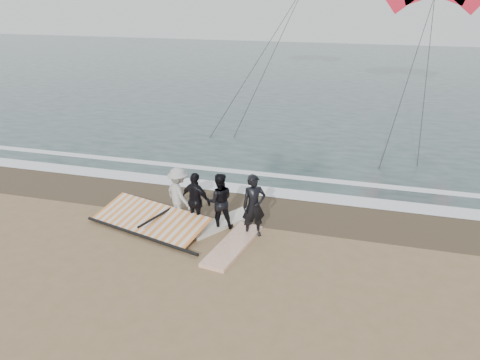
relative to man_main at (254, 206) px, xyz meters
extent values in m
plane|color=#8C704C|center=(-0.44, -2.57, -0.99)|extent=(120.00, 120.00, 0.00)
cube|color=#233838|center=(-0.44, 30.43, -0.98)|extent=(120.00, 54.00, 0.02)
cube|color=#4C3D2B|center=(-0.44, 1.93, -0.98)|extent=(120.00, 2.80, 0.01)
cube|color=white|center=(-0.44, 3.33, -0.96)|extent=(120.00, 0.90, 0.01)
cube|color=white|center=(-0.44, 5.03, -0.96)|extent=(120.00, 0.45, 0.01)
imported|color=black|center=(0.00, 0.00, 0.00)|extent=(0.86, 0.77, 1.98)
cube|color=silver|center=(-0.41, -0.87, -0.94)|extent=(1.19, 2.83, 0.11)
cube|color=beige|center=(-1.14, 0.44, -0.94)|extent=(1.94, 2.58, 0.11)
imported|color=black|center=(-1.17, 0.22, -0.08)|extent=(1.09, 0.99, 1.83)
imported|color=black|center=(-1.87, 0.02, -0.07)|extent=(1.16, 0.74, 1.84)
imported|color=#A6A7A2|center=(-2.57, 0.32, -0.08)|extent=(1.35, 1.25, 1.83)
cube|color=black|center=(-3.48, 0.23, -0.94)|extent=(2.66, 1.29, 0.10)
cube|color=orange|center=(-3.28, -0.37, -0.69)|extent=(4.04, 2.43, 0.40)
cylinder|color=black|center=(-3.28, -1.15, -0.88)|extent=(4.25, 1.28, 0.10)
cylinder|color=black|center=(-2.98, -0.37, -0.54)|extent=(0.59, 1.84, 0.08)
cylinder|color=#262626|center=(4.96, 13.74, 2.38)|extent=(0.04, 0.04, 15.34)
cylinder|color=#262626|center=(5.74, 14.14, 2.38)|extent=(0.04, 0.04, 14.46)
cylinder|color=#262626|center=(-3.61, 17.63, 2.73)|extent=(0.04, 0.04, 18.44)
cylinder|color=#262626|center=(-3.03, 17.84, 2.73)|extent=(0.04, 0.04, 17.97)
camera|label=1|loc=(3.04, -12.35, 6.02)|focal=35.00mm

